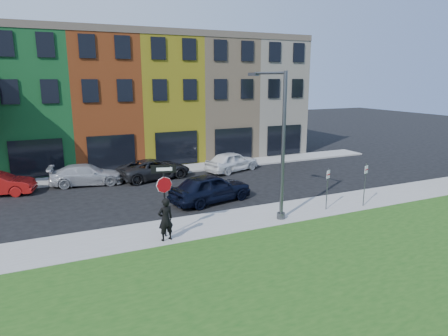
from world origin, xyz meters
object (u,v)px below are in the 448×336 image
stop_sign (164,186)px  street_lamp (280,146)px  sedan_near (211,188)px  man (166,219)px

stop_sign → street_lamp: street_lamp is taller
street_lamp → stop_sign: bearing=165.2°
sedan_near → street_lamp: (1.87, -4.08, 2.87)m
man → street_lamp: size_ratio=0.26×
sedan_near → street_lamp: 5.33m
sedan_near → street_lamp: street_lamp is taller
man → sedan_near: 6.02m
man → sedan_near: bearing=-141.8°
stop_sign → sedan_near: size_ratio=0.62×
stop_sign → sedan_near: stop_sign is taller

